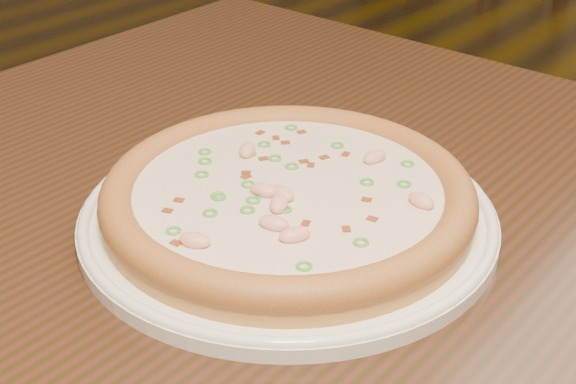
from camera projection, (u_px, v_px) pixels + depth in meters
The scene contains 3 objects.
hero_table at pixel (435, 346), 0.68m from camera, with size 1.20×0.80×0.75m.
plate at pixel (288, 214), 0.66m from camera, with size 0.34×0.34×0.02m.
pizza at pixel (288, 195), 0.65m from camera, with size 0.30×0.30×0.03m.
Camera 1 is at (0.15, -0.74, 1.10)m, focal length 50.00 mm.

